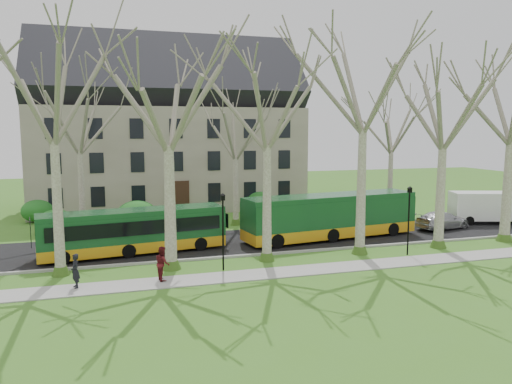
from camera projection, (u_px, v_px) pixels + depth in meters
The scene contains 15 objects.
ground at pixel (314, 258), 30.97m from camera, with size 120.00×120.00×0.00m, color #407621.
sidewalk at pixel (331, 268), 28.59m from camera, with size 70.00×2.00×0.06m, color gray.
road at pixel (284, 239), 36.19m from camera, with size 80.00×8.00×0.06m, color black.
curb at pixel (305, 251), 32.38m from camera, with size 80.00×0.25×0.14m, color #A5A39E.
building at pixel (168, 128), 51.07m from camera, with size 26.50×12.20×16.00m.
tree_row_verge at pixel (314, 145), 30.38m from camera, with size 49.00×7.00×14.00m.
tree_row_far at pixel (246, 153), 40.29m from camera, with size 33.00×7.00×12.00m.
lamp_row at pixel (321, 220), 29.69m from camera, with size 36.22×0.22×4.30m.
hedges at pixel (199, 211), 42.82m from camera, with size 30.60×8.60×2.00m.
bus_lead at pixel (134, 231), 31.78m from camera, with size 11.57×2.41×2.89m, color #154922, non-canonical shape.
bus_follow at pixel (331, 216), 36.15m from camera, with size 13.18×2.75×3.30m, color #154922, non-canonical shape.
sedan at pixel (442, 220), 39.58m from camera, with size 1.96×4.82×1.40m, color #B9B8BD.
van_a at pixel (488, 208), 42.00m from camera, with size 6.01×2.19×2.62m, color white, non-canonical shape.
pedestrian_a at pixel (75, 271), 24.85m from camera, with size 0.63×0.41×1.72m, color black.
pedestrian_b at pixel (162, 263), 26.13m from camera, with size 0.87×0.68×1.80m, color #541317.
Camera 1 is at (-12.11, -27.91, 7.94)m, focal length 35.00 mm.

